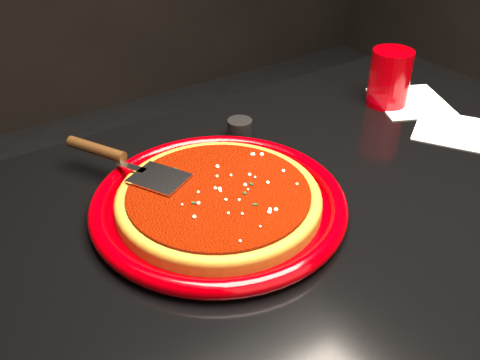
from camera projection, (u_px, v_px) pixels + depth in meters
name	position (u px, v px, depth m)	size (l,w,h in m)	color
table	(312.00, 337.00, 1.11)	(1.20, 0.80, 0.75)	black
plate	(219.00, 203.00, 0.84)	(0.40, 0.40, 0.03)	#7C0003
pizza_crust	(219.00, 201.00, 0.83)	(0.32, 0.32, 0.02)	brown
pizza_crust_rim	(219.00, 197.00, 0.83)	(0.32, 0.32, 0.02)	brown
pizza_sauce	(219.00, 194.00, 0.83)	(0.29, 0.29, 0.01)	#660D00
parmesan_dusting	(218.00, 190.00, 0.82)	(0.28, 0.28, 0.01)	beige
basil_flecks	(218.00, 190.00, 0.82)	(0.25, 0.25, 0.00)	black
pizza_server	(126.00, 161.00, 0.88)	(0.08, 0.29, 0.02)	silver
cup	(390.00, 78.00, 1.13)	(0.09, 0.09, 0.12)	#890003
napkin_a	(453.00, 130.00, 1.06)	(0.14, 0.14, 0.00)	white
napkin_b	(410.00, 102.00, 1.17)	(0.15, 0.16, 0.00)	white
ramekin	(240.00, 129.00, 1.03)	(0.05, 0.05, 0.04)	black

